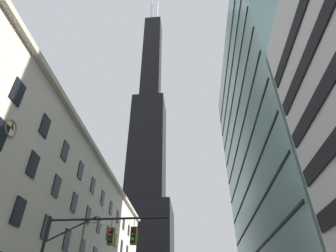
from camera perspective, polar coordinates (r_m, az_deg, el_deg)
station_building at (r=44.94m, az=-23.77°, el=-19.53°), size 13.75×63.63×22.11m
dark_skyscraper at (r=126.13m, az=-4.49°, el=-9.30°), size 22.93×22.93×191.27m
glass_office_midrise at (r=46.22m, az=26.16°, el=-3.61°), size 18.42×36.18×44.97m
traffic_signal_mast at (r=19.17m, az=-15.39°, el=-23.04°), size 8.16×0.63×6.57m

